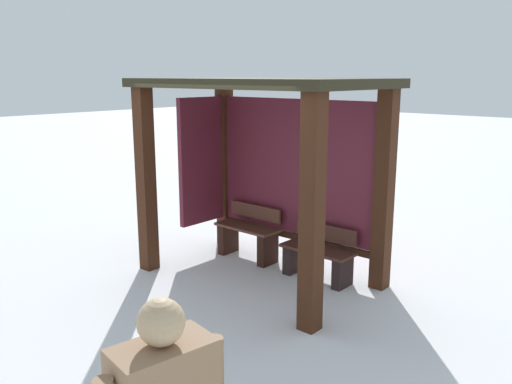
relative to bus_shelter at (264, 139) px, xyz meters
The scene contains 4 objects.
ground_plane 1.81m from the bus_shelter, 62.65° to the right, with size 60.00×60.00×0.00m, color white.
bus_shelter is the anchor object (origin of this frame).
bench_left_inside 1.56m from the bus_shelter, 152.88° to the left, with size 0.97×0.39×0.77m.
bench_center_inside 1.67m from the bus_shelter, 19.76° to the left, with size 0.97×0.38×0.70m.
Camera 1 is at (4.28, -4.93, 2.61)m, focal length 36.99 mm.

